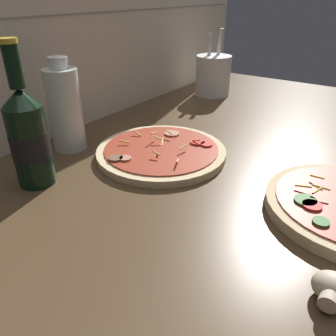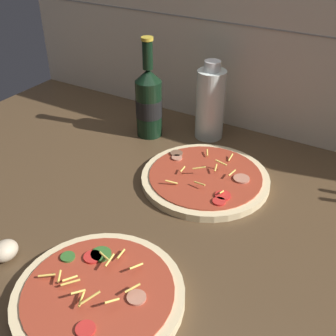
{
  "view_description": "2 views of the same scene",
  "coord_description": "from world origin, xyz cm",
  "px_view_note": "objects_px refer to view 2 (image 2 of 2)",
  "views": [
    {
      "loc": [
        -58.22,
        -22.45,
        34.75
      ],
      "look_at": [
        -14.47,
        8.39,
        5.75
      ],
      "focal_mm": 35.0,
      "sensor_mm": 36.0,
      "label": 1
    },
    {
      "loc": [
        27.16,
        -54.18,
        56.43
      ],
      "look_at": [
        -11.03,
        9.54,
        8.2
      ],
      "focal_mm": 45.0,
      "sensor_mm": 36.0,
      "label": 2
    }
  ],
  "objects_px": {
    "mushroom_right": "(4,250)",
    "pizza_near": "(99,295)",
    "beer_bottle": "(149,102)",
    "pizza_far": "(205,178)",
    "oil_bottle": "(210,103)"
  },
  "relations": [
    {
      "from": "pizza_far",
      "to": "beer_bottle",
      "type": "distance_m",
      "value": 0.27
    },
    {
      "from": "pizza_far",
      "to": "oil_bottle",
      "type": "xyz_separation_m",
      "value": [
        -0.09,
        0.2,
        0.08
      ]
    },
    {
      "from": "pizza_far",
      "to": "oil_bottle",
      "type": "height_order",
      "value": "oil_bottle"
    },
    {
      "from": "beer_bottle",
      "to": "oil_bottle",
      "type": "relative_size",
      "value": 1.26
    },
    {
      "from": "pizza_far",
      "to": "mushroom_right",
      "type": "height_order",
      "value": "pizza_far"
    },
    {
      "from": "pizza_near",
      "to": "pizza_far",
      "type": "bearing_deg",
      "value": 90.65
    },
    {
      "from": "pizza_near",
      "to": "mushroom_right",
      "type": "distance_m",
      "value": 0.2
    },
    {
      "from": "beer_bottle",
      "to": "mushroom_right",
      "type": "distance_m",
      "value": 0.52
    },
    {
      "from": "pizza_near",
      "to": "mushroom_right",
      "type": "relative_size",
      "value": 5.24
    },
    {
      "from": "oil_bottle",
      "to": "mushroom_right",
      "type": "bearing_deg",
      "value": -100.47
    },
    {
      "from": "pizza_near",
      "to": "pizza_far",
      "type": "height_order",
      "value": "pizza_near"
    },
    {
      "from": "mushroom_right",
      "to": "pizza_near",
      "type": "bearing_deg",
      "value": 3.48
    },
    {
      "from": "pizza_far",
      "to": "oil_bottle",
      "type": "distance_m",
      "value": 0.23
    },
    {
      "from": "beer_bottle",
      "to": "mushroom_right",
      "type": "bearing_deg",
      "value": -86.52
    },
    {
      "from": "pizza_far",
      "to": "mushroom_right",
      "type": "relative_size",
      "value": 5.51
    }
  ]
}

